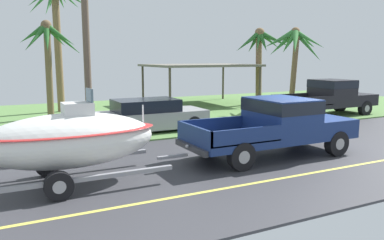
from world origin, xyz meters
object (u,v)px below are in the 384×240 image
Objects in this scene: boat_on_trailer at (69,140)px; palm_tree_far_left at (48,44)px; palm_tree_near_left at (57,17)px; utility_pole at (86,23)px; palm_tree_near_right at (260,47)px; parked_pickup_background at (331,96)px; palm_tree_mid at (294,46)px; parked_sedan_near at (150,116)px; pickup_truck_towing at (280,123)px; carport_awning at (200,66)px.

boat_on_trailer is 11.43m from palm_tree_far_left.
palm_tree_near_left reaches higher than boat_on_trailer.
utility_pole is at bearing -92.47° from palm_tree_near_left.
palm_tree_near_right is (12.20, -2.07, -1.54)m from palm_tree_near_left.
parked_pickup_background is 1.26× the size of palm_tree_mid.
boat_on_trailer is at bearing -126.96° from parked_sedan_near.
pickup_truck_towing is 12.65m from palm_tree_far_left.
utility_pole reaches higher than parked_pickup_background.
carport_awning is at bearing 158.16° from palm_tree_near_right.
palm_tree_near_right is at bearing 29.05° from utility_pole.
palm_tree_near_left is (-2.38, 7.78, 4.62)m from parked_sedan_near.
boat_on_trailer is 0.76× the size of palm_tree_near_left.
parked_pickup_background is 6.42m from palm_tree_near_right.
palm_tree_mid is at bearing -14.37° from palm_tree_far_left.
parked_sedan_near is 11.77m from palm_tree_near_right.
utility_pole is at bearing -150.95° from palm_tree_near_right.
palm_tree_near_left is at bearing 82.26° from boat_on_trailer.
carport_awning is 0.93× the size of palm_tree_near_left.
boat_on_trailer is 1.13× the size of palm_tree_far_left.
pickup_truck_towing is 7.37m from utility_pole.
utility_pole reaches higher than pickup_truck_towing.
palm_tree_mid is (13.78, 7.81, 2.62)m from boat_on_trailer.
boat_on_trailer is 16.05m from palm_tree_mid.
pickup_truck_towing is 0.85× the size of carport_awning.
boat_on_trailer is 6.98m from parked_sedan_near.
boat_on_trailer is 1.20× the size of parked_sedan_near.
parked_sedan_near is 0.64× the size of palm_tree_near_left.
carport_awning is 1.41× the size of palm_tree_mid.
boat_on_trailer is 1.11× the size of palm_tree_near_right.
carport_awning reaches higher than boat_on_trailer.
palm_tree_near_left is 1.52× the size of palm_tree_mid.
palm_tree_near_left reaches higher than palm_tree_mid.
parked_sedan_near is 0.97× the size of palm_tree_mid.
carport_awning reaches higher than pickup_truck_towing.
parked_sedan_near is 0.69× the size of carport_awning.
boat_on_trailer reaches higher than parked_sedan_near.
pickup_truck_towing is 13.41m from carport_awning.
utility_pole is (-0.39, -9.06, -1.05)m from palm_tree_near_left.
palm_tree_far_left is at bearing 93.62° from utility_pole.
utility_pole is (-2.77, -1.28, 3.58)m from parked_sedan_near.
parked_sedan_near is at bearing -73.02° from palm_tree_near_left.
parked_pickup_background is 14.82m from palm_tree_far_left.
parked_pickup_background is at bearing -31.93° from palm_tree_near_left.
utility_pole is at bearing -136.78° from carport_awning.
palm_tree_near_left is at bearing 109.22° from pickup_truck_towing.
palm_tree_mid reaches higher than parked_sedan_near.
palm_tree_mid is at bearing -55.57° from carport_awning.
parked_pickup_background is 1.23× the size of palm_tree_far_left.
utility_pole is (-8.98, -8.44, 1.72)m from carport_awning.
carport_awning is (-4.05, 7.25, 1.47)m from parked_pickup_background.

